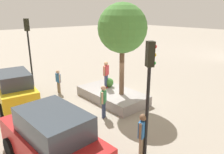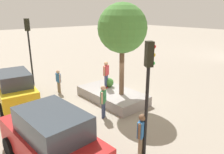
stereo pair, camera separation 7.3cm
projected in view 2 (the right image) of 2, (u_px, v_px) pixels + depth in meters
The scene contains 13 objects.
ground_plane at pixel (116, 100), 13.28m from camera, with size 120.00×120.00×0.00m, color #9E9384.
planter_ledge at pixel (112, 95), 13.27m from camera, with size 4.41×2.32×0.60m, color gray.
plaza_tree at pixel (122, 29), 11.58m from camera, with size 2.71×2.71×5.18m.
boxwood_shrub at pixel (109, 82), 13.82m from camera, with size 0.59×0.59×0.59m, color #3D7A33.
skateboard at pixel (106, 87), 13.70m from camera, with size 0.64×0.77×0.07m.
skateboarder at pixel (106, 72), 13.41m from camera, with size 0.35×0.52×1.65m.
sedan_parked at pixel (51, 138), 7.44m from camera, with size 4.71×2.37×2.15m.
taxi_cab at pixel (15, 88), 12.49m from camera, with size 4.55×2.51×2.02m.
traffic_light_corner at pixel (29, 41), 15.28m from camera, with size 0.36×0.37×4.82m.
traffic_light_median at pixel (148, 82), 7.35m from camera, with size 0.36×0.37×4.37m.
pedestrian_crossing at pixel (103, 99), 10.90m from camera, with size 0.44×0.50×1.75m.
passerby_with_bag at pixel (142, 132), 7.97m from camera, with size 0.34×0.56×1.73m.
bystander_watching at pixel (58, 80), 14.36m from camera, with size 0.53×0.24×1.57m.
Camera 2 is at (-9.16, 8.14, 5.31)m, focal length 34.35 mm.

